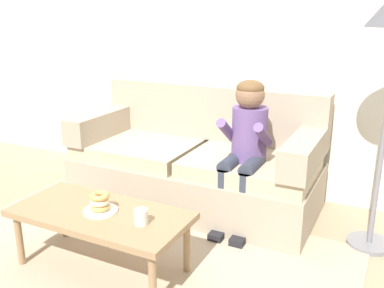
% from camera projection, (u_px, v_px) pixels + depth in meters
% --- Properties ---
extents(ground, '(10.00, 10.00, 0.00)m').
position_uv_depth(ground, '(145.00, 249.00, 2.94)').
color(ground, '#9E896B').
extents(wall_back, '(8.00, 0.10, 2.80)m').
position_uv_depth(wall_back, '(226.00, 31.00, 3.72)').
color(wall_back, silver).
rests_on(wall_back, ground).
extents(area_rug, '(2.79, 1.85, 0.01)m').
position_uv_depth(area_rug, '(124.00, 266.00, 2.72)').
color(area_rug, tan).
rests_on(area_rug, ground).
extents(couch, '(1.99, 0.90, 0.96)m').
position_uv_depth(couch, '(197.00, 163.00, 3.57)').
color(couch, tan).
rests_on(couch, ground).
extents(coffee_table, '(1.11, 0.52, 0.40)m').
position_uv_depth(coffee_table, '(100.00, 218.00, 2.61)').
color(coffee_table, '#937551').
rests_on(coffee_table, ground).
extents(person_child, '(0.34, 0.58, 1.10)m').
position_uv_depth(person_child, '(246.00, 140.00, 3.09)').
color(person_child, '#664C84').
rests_on(person_child, ground).
extents(plate, '(0.21, 0.21, 0.01)m').
position_uv_depth(plate, '(101.00, 211.00, 2.59)').
color(plate, white).
rests_on(plate, coffee_table).
extents(donut, '(0.12, 0.12, 0.04)m').
position_uv_depth(donut, '(100.00, 207.00, 2.58)').
color(donut, tan).
rests_on(donut, plate).
extents(donut_second, '(0.17, 0.17, 0.04)m').
position_uv_depth(donut_second, '(100.00, 202.00, 2.57)').
color(donut_second, beige).
rests_on(donut_second, donut).
extents(donut_third, '(0.17, 0.17, 0.04)m').
position_uv_depth(donut_third, '(100.00, 196.00, 2.56)').
color(donut_third, tan).
rests_on(donut_third, donut_second).
extents(mug, '(0.08, 0.08, 0.09)m').
position_uv_depth(mug, '(141.00, 217.00, 2.43)').
color(mug, silver).
rests_on(mug, coffee_table).
extents(toy_controller, '(0.23, 0.09, 0.05)m').
position_uv_depth(toy_controller, '(88.00, 229.00, 3.16)').
color(toy_controller, red).
rests_on(toy_controller, ground).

